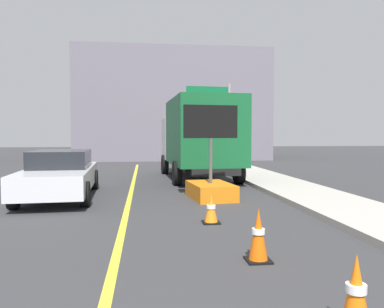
% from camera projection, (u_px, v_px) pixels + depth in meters
% --- Properties ---
extents(lane_center_stripe, '(0.14, 36.00, 0.01)m').
position_uv_depth(lane_center_stripe, '(116.00, 256.00, 5.83)').
color(lane_center_stripe, yellow).
rests_on(lane_center_stripe, ground).
extents(arrow_board_trailer, '(1.60, 1.92, 2.70)m').
position_uv_depth(arrow_board_trailer, '(211.00, 182.00, 11.07)').
color(arrow_board_trailer, orange).
rests_on(arrow_board_trailer, ground).
extents(box_truck, '(2.89, 6.73, 3.26)m').
position_uv_depth(box_truck, '(199.00, 137.00, 15.87)').
color(box_truck, black).
rests_on(box_truck, ground).
extents(pickup_car, '(2.16, 5.00, 1.38)m').
position_uv_depth(pickup_car, '(60.00, 174.00, 11.26)').
color(pickup_car, silver).
rests_on(pickup_car, ground).
extents(highway_guide_sign, '(2.79, 0.31, 5.00)m').
position_uv_depth(highway_guide_sign, '(217.00, 109.00, 23.51)').
color(highway_guide_sign, gray).
rests_on(highway_guide_sign, ground).
extents(far_building_block, '(14.10, 9.13, 8.07)m').
position_uv_depth(far_building_block, '(171.00, 108.00, 30.99)').
color(far_building_block, slate).
rests_on(far_building_block, ground).
extents(traffic_cone_near_sign, '(0.36, 0.36, 0.75)m').
position_uv_depth(traffic_cone_near_sign, '(356.00, 294.00, 3.54)').
color(traffic_cone_near_sign, black).
rests_on(traffic_cone_near_sign, ground).
extents(traffic_cone_mid_lane, '(0.36, 0.36, 0.78)m').
position_uv_depth(traffic_cone_mid_lane, '(258.00, 235.00, 5.57)').
color(traffic_cone_mid_lane, black).
rests_on(traffic_cone_mid_lane, ground).
extents(traffic_cone_far_lane, '(0.36, 0.36, 0.60)m').
position_uv_depth(traffic_cone_far_lane, '(211.00, 209.00, 7.99)').
color(traffic_cone_far_lane, black).
rests_on(traffic_cone_far_lane, ground).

